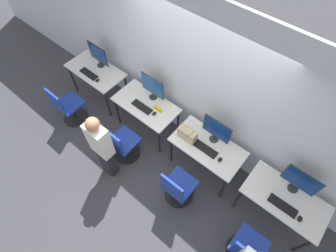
{
  "coord_description": "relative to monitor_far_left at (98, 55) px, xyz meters",
  "views": [
    {
      "loc": [
        1.46,
        -1.64,
        4.31
      ],
      "look_at": [
        0.0,
        0.12,
        0.9
      ],
      "focal_mm": 28.0,
      "sensor_mm": 36.0,
      "label": 1
    }
  ],
  "objects": [
    {
      "name": "ground_plane",
      "position": [
        1.97,
        -0.46,
        -1.02
      ],
      "size": [
        20.0,
        20.0,
        0.0
      ],
      "primitive_type": "plane",
      "color": "#3D3D42"
    },
    {
      "name": "desk_far_right",
      "position": [
        3.94,
        -0.15,
        -0.36
      ],
      "size": [
        1.15,
        0.62,
        0.75
      ],
      "color": "silver",
      "rests_on": "ground_plane"
    },
    {
      "name": "person_left",
      "position": [
        1.41,
        -1.24,
        -0.19
      ],
      "size": [
        0.36,
        0.2,
        1.54
      ],
      "color": "#232328",
      "rests_on": "ground_plane"
    },
    {
      "name": "keyboard_far_right",
      "position": [
        3.94,
        -0.28,
        -0.26
      ],
      "size": [
        0.4,
        0.13,
        0.02
      ],
      "color": "black",
      "rests_on": "desk_far_right"
    },
    {
      "name": "keyboard_far_left",
      "position": [
        -0.0,
        -0.31,
        -0.26
      ],
      "size": [
        0.4,
        0.13,
        0.02
      ],
      "color": "black",
      "rests_on": "desk_far_left"
    },
    {
      "name": "desk_left",
      "position": [
        1.31,
        -0.15,
        -0.36
      ],
      "size": [
        1.15,
        0.62,
        0.75
      ],
      "color": "silver",
      "rests_on": "ground_plane"
    },
    {
      "name": "keyboard_right",
      "position": [
        2.62,
        -0.23,
        -0.26
      ],
      "size": [
        0.4,
        0.13,
        0.02
      ],
      "color": "black",
      "rests_on": "desk_right"
    },
    {
      "name": "office_chair_right",
      "position": [
        2.61,
        -0.88,
        -0.64
      ],
      "size": [
        0.48,
        0.48,
        0.92
      ],
      "color": "black",
      "rests_on": "ground_plane"
    },
    {
      "name": "placard_left",
      "position": [
        1.56,
        -0.12,
        -0.23
      ],
      "size": [
        0.16,
        0.03,
        0.08
      ],
      "color": "yellow",
      "rests_on": "desk_left"
    },
    {
      "name": "monitor_far_left",
      "position": [
        0.0,
        0.0,
        0.0
      ],
      "size": [
        0.47,
        0.15,
        0.48
      ],
      "color": "#2D2D2D",
      "rests_on": "desk_far_left"
    },
    {
      "name": "desk_far_left",
      "position": [
        -0.0,
        -0.15,
        -0.36
      ],
      "size": [
        1.15,
        0.62,
        0.75
      ],
      "color": "silver",
      "rests_on": "ground_plane"
    },
    {
      "name": "keyboard_left",
      "position": [
        1.31,
        -0.25,
        -0.26
      ],
      "size": [
        0.4,
        0.13,
        0.02
      ],
      "color": "black",
      "rests_on": "desk_left"
    },
    {
      "name": "mouse_right",
      "position": [
        2.9,
        -0.24,
        -0.25
      ],
      "size": [
        0.06,
        0.09,
        0.03
      ],
      "color": "black",
      "rests_on": "desk_right"
    },
    {
      "name": "mouse_left",
      "position": [
        1.57,
        -0.22,
        -0.25
      ],
      "size": [
        0.06,
        0.09,
        0.03
      ],
      "color": "black",
      "rests_on": "desk_left"
    },
    {
      "name": "monitor_right",
      "position": [
        2.62,
        0.01,
        0.0
      ],
      "size": [
        0.47,
        0.15,
        0.48
      ],
      "color": "#2D2D2D",
      "rests_on": "desk_right"
    },
    {
      "name": "monitor_far_right",
      "position": [
        3.94,
        0.04,
        0.0
      ],
      "size": [
        0.47,
        0.15,
        0.48
      ],
      "color": "#2D2D2D",
      "rests_on": "desk_far_right"
    },
    {
      "name": "mouse_far_left",
      "position": [
        0.26,
        -0.32,
        -0.25
      ],
      "size": [
        0.06,
        0.09,
        0.03
      ],
      "color": "black",
      "rests_on": "desk_far_left"
    },
    {
      "name": "monitor_left",
      "position": [
        1.31,
        0.04,
        0.0
      ],
      "size": [
        0.47,
        0.15,
        0.48
      ],
      "color": "#2D2D2D",
      "rests_on": "desk_left"
    },
    {
      "name": "office_chair_far_right",
      "position": [
        3.88,
        -0.97,
        -0.64
      ],
      "size": [
        0.48,
        0.48,
        0.92
      ],
      "color": "black",
      "rests_on": "ground_plane"
    },
    {
      "name": "mouse_far_right",
      "position": [
        4.19,
        -0.3,
        -0.25
      ],
      "size": [
        0.06,
        0.09,
        0.03
      ],
      "color": "black",
      "rests_on": "desk_far_right"
    },
    {
      "name": "wall_back",
      "position": [
        1.97,
        0.28,
        0.38
      ],
      "size": [
        12.0,
        0.05,
        2.8
      ],
      "color": "silver",
      "rests_on": "ground_plane"
    },
    {
      "name": "handbag",
      "position": [
        2.28,
        -0.25,
        -0.15
      ],
      "size": [
        0.3,
        0.18,
        0.25
      ],
      "color": "tan",
      "rests_on": "desk_right"
    },
    {
      "name": "office_chair_left",
      "position": [
        1.39,
        -0.87,
        -0.64
      ],
      "size": [
        0.48,
        0.48,
        0.92
      ],
      "color": "black",
      "rests_on": "ground_plane"
    },
    {
      "name": "office_chair_far_left",
      "position": [
        0.02,
        -0.96,
        -0.64
      ],
      "size": [
        0.48,
        0.48,
        0.92
      ],
      "color": "black",
      "rests_on": "ground_plane"
    },
    {
      "name": "desk_right",
      "position": [
        2.62,
        -0.15,
        -0.36
      ],
      "size": [
        1.15,
        0.62,
        0.75
      ],
      "color": "silver",
      "rests_on": "ground_plane"
    }
  ]
}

